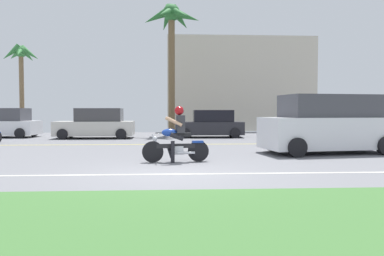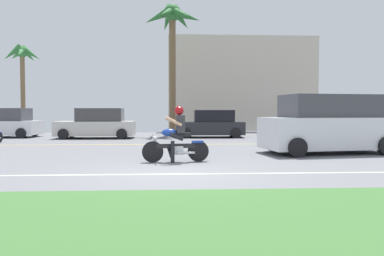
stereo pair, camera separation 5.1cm
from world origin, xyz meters
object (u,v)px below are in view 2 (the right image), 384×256
object	(u,v)px
parked_car_2	(211,125)
parked_car_3	(318,125)
parked_car_0	(4,124)
parked_car_1	(97,124)
palm_tree_0	(22,61)
suv_nearby	(328,125)
motorcyclist	(176,138)
palm_tree_1	(173,25)

from	to	relation	value
parked_car_2	parked_car_3	xyz separation A→B (m)	(5.76, -1.13, 0.02)
parked_car_0	parked_car_1	size ratio (longest dim) A/B	0.99
palm_tree_0	suv_nearby	bearing A→B (deg)	-37.87
parked_car_3	palm_tree_0	xyz separation A→B (m)	(-17.31, 4.12, 3.87)
parked_car_2	palm_tree_0	xyz separation A→B (m)	(-11.55, 3.00, 3.89)
parked_car_0	parked_car_3	distance (m)	17.62
parked_car_0	palm_tree_0	distance (m)	4.50
parked_car_3	parked_car_1	bearing A→B (deg)	176.76
parked_car_0	motorcyclist	bearing A→B (deg)	-49.51
parked_car_3	palm_tree_1	world-z (taller)	palm_tree_1
motorcyclist	parked_car_2	world-z (taller)	motorcyclist
palm_tree_0	palm_tree_1	distance (m)	9.70
parked_car_2	palm_tree_1	size ratio (longest dim) A/B	0.47
motorcyclist	palm_tree_0	world-z (taller)	palm_tree_0
motorcyclist	parked_car_3	bearing A→B (deg)	50.40
palm_tree_0	palm_tree_1	size ratio (longest dim) A/B	0.70
parked_car_3	palm_tree_0	size ratio (longest dim) A/B	0.71
parked_car_0	palm_tree_1	bearing A→B (deg)	8.29
motorcyclist	palm_tree_0	size ratio (longest dim) A/B	0.35
palm_tree_0	parked_car_0	bearing A→B (deg)	-95.36
parked_car_1	parked_car_0	bearing A→B (deg)	168.57
motorcyclist	parked_car_1	xyz separation A→B (m)	(-4.20, 10.21, 0.07)
parked_car_3	palm_tree_1	bearing A→B (deg)	157.97
motorcyclist	parked_car_0	xyz separation A→B (m)	(-9.65, 11.31, 0.07)
motorcyclist	parked_car_1	world-z (taller)	parked_car_1
parked_car_2	parked_car_3	size ratio (longest dim) A/B	0.96
palm_tree_0	palm_tree_1	bearing A→B (deg)	-5.63
parked_car_3	palm_tree_0	distance (m)	18.21
suv_nearby	parked_car_0	size ratio (longest dim) A/B	1.16
parked_car_2	parked_car_3	world-z (taller)	parked_car_3
parked_car_3	palm_tree_1	xyz separation A→B (m)	(-7.89, 3.19, 5.98)
parked_car_0	palm_tree_0	size ratio (longest dim) A/B	0.74
motorcyclist	palm_tree_0	xyz separation A→B (m)	(-9.44, 13.64, 3.91)
motorcyclist	parked_car_2	bearing A→B (deg)	78.75
parked_car_2	palm_tree_1	world-z (taller)	palm_tree_1
parked_car_0	parked_car_3	world-z (taller)	parked_car_0
parked_car_0	parked_car_2	distance (m)	11.79
parked_car_1	palm_tree_0	size ratio (longest dim) A/B	0.75
parked_car_0	palm_tree_0	xyz separation A→B (m)	(0.22, 2.33, 3.84)
parked_car_1	parked_car_3	distance (m)	12.10
parked_car_0	parked_car_1	xyz separation A→B (m)	(5.46, -1.10, -0.00)
parked_car_1	parked_car_3	xyz separation A→B (m)	(12.08, -0.68, -0.02)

